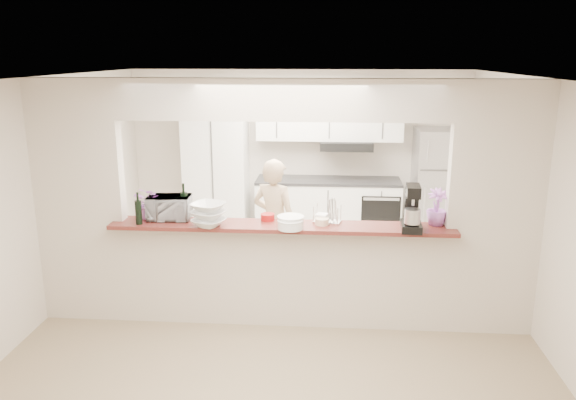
# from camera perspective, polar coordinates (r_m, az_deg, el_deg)

# --- Properties ---
(floor) EXTENTS (6.00, 6.00, 0.00)m
(floor) POSITION_cam_1_polar(r_m,az_deg,el_deg) (5.99, -0.61, -12.34)
(floor) COLOR gray
(floor) RESTS_ON ground
(tile_overlay) EXTENTS (5.00, 2.90, 0.01)m
(tile_overlay) POSITION_cam_1_polar(r_m,az_deg,el_deg) (7.40, 0.42, -6.87)
(tile_overlay) COLOR beige
(tile_overlay) RESTS_ON floor
(partition) EXTENTS (5.00, 0.15, 2.50)m
(partition) POSITION_cam_1_polar(r_m,az_deg,el_deg) (5.48, -0.65, 1.60)
(partition) COLOR beige
(partition) RESTS_ON floor
(bar_counter) EXTENTS (3.40, 0.38, 1.09)m
(bar_counter) POSITION_cam_1_polar(r_m,az_deg,el_deg) (5.75, -0.63, -7.25)
(bar_counter) COLOR beige
(bar_counter) RESTS_ON floor
(kitchen_cabinets) EXTENTS (3.15, 0.62, 2.25)m
(kitchen_cabinets) POSITION_cam_1_polar(r_m,az_deg,el_deg) (8.26, -0.30, 2.45)
(kitchen_cabinets) COLOR white
(kitchen_cabinets) RESTS_ON floor
(refrigerator) EXTENTS (0.75, 0.70, 1.70)m
(refrigerator) POSITION_cam_1_polar(r_m,az_deg,el_deg) (8.34, 15.17, 1.18)
(refrigerator) COLOR #B5B4B9
(refrigerator) RESTS_ON floor
(flower_left) EXTENTS (0.38, 0.36, 0.33)m
(flower_left) POSITION_cam_1_polar(r_m,az_deg,el_deg) (5.85, -13.87, -0.28)
(flower_left) COLOR #D771B9
(flower_left) RESTS_ON bar_counter
(wine_bottle_a) EXTENTS (0.06, 0.06, 0.32)m
(wine_bottle_a) POSITION_cam_1_polar(r_m,az_deg,el_deg) (5.70, -14.95, -1.17)
(wine_bottle_a) COLOR black
(wine_bottle_a) RESTS_ON bar_counter
(wine_bottle_b) EXTENTS (0.07, 0.07, 0.37)m
(wine_bottle_b) POSITION_cam_1_polar(r_m,az_deg,el_deg) (5.78, -10.51, -0.50)
(wine_bottle_b) COLOR black
(wine_bottle_b) RESTS_ON bar_counter
(toaster_oven) EXTENTS (0.45, 0.32, 0.24)m
(toaster_oven) POSITION_cam_1_polar(r_m,az_deg,el_deg) (5.81, -11.98, -0.76)
(toaster_oven) COLOR #A0A0A5
(toaster_oven) RESTS_ON bar_counter
(serving_bowls) EXTENTS (0.41, 0.41, 0.23)m
(serving_bowls) POSITION_cam_1_polar(r_m,az_deg,el_deg) (5.49, -8.09, -1.52)
(serving_bowls) COLOR silver
(serving_bowls) RESTS_ON bar_counter
(plate_stack_a) EXTENTS (0.26, 0.26, 0.12)m
(plate_stack_a) POSITION_cam_1_polar(r_m,az_deg,el_deg) (5.40, 0.27, -2.26)
(plate_stack_a) COLOR white
(plate_stack_a) RESTS_ON bar_counter
(plate_stack_b) EXTENTS (0.25, 0.25, 0.09)m
(plate_stack_b) POSITION_cam_1_polar(r_m,az_deg,el_deg) (5.38, 0.25, -2.49)
(plate_stack_b) COLOR white
(plate_stack_b) RESTS_ON bar_counter
(red_bowl) EXTENTS (0.14, 0.14, 0.07)m
(red_bowl) POSITION_cam_1_polar(r_m,az_deg,el_deg) (5.67, -2.08, -1.74)
(red_bowl) COLOR maroon
(red_bowl) RESTS_ON bar_counter
(tan_bowl) EXTENTS (0.14, 0.14, 0.06)m
(tan_bowl) POSITION_cam_1_polar(r_m,az_deg,el_deg) (5.53, 3.47, -2.19)
(tan_bowl) COLOR beige
(tan_bowl) RESTS_ON bar_counter
(utensil_caddy) EXTENTS (0.30, 0.22, 0.25)m
(utensil_caddy) POSITION_cam_1_polar(r_m,az_deg,el_deg) (5.58, 4.01, -1.24)
(utensil_caddy) COLOR silver
(utensil_caddy) RESTS_ON bar_counter
(stand_mixer) EXTENTS (0.21, 0.31, 0.44)m
(stand_mixer) POSITION_cam_1_polar(r_m,az_deg,el_deg) (5.44, 12.48, -0.98)
(stand_mixer) COLOR black
(stand_mixer) RESTS_ON bar_counter
(flower_right) EXTENTS (0.22, 0.22, 0.36)m
(flower_right) POSITION_cam_1_polar(r_m,az_deg,el_deg) (5.66, 14.90, -0.69)
(flower_right) COLOR #D572CF
(flower_right) RESTS_ON bar_counter
(person) EXTENTS (0.66, 0.56, 1.54)m
(person) POSITION_cam_1_polar(r_m,az_deg,el_deg) (6.67, -1.38, -2.37)
(person) COLOR tan
(person) RESTS_ON floor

